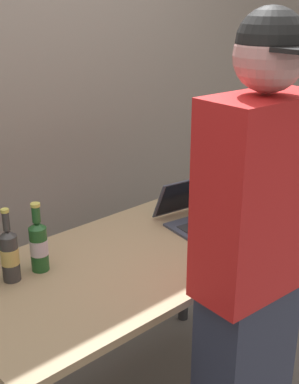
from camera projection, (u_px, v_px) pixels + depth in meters
The scene contains 6 objects.
desk at pixel (131, 278), 2.07m from camera, with size 1.43×0.75×0.77m.
laptop at pixel (202, 213), 2.33m from camera, with size 0.40×0.37×0.20m.
beer_bottle_dark at pixel (10, 254), 1.83m from camera, with size 0.07×0.07×0.28m.
beer_bottle_brown at pixel (39, 244), 1.90m from camera, with size 0.07×0.07×0.27m.
person_figure at pixel (251, 278), 1.64m from camera, with size 0.40×0.29×1.73m.
back_wall at pixel (11, 95), 2.45m from camera, with size 6.00×0.10×2.60m, color gray.
Camera 1 is at (-1.16, -1.38, 1.75)m, focal length 47.36 mm.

